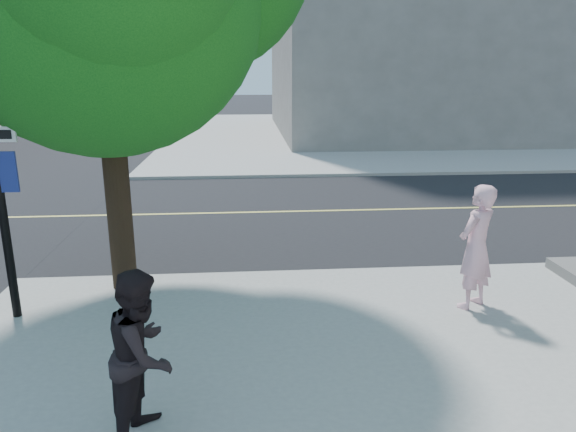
{
  "coord_description": "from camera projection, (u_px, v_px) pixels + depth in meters",
  "views": [
    {
      "loc": [
        2.97,
        -8.98,
        3.61
      ],
      "look_at": [
        3.65,
        -0.6,
        1.3
      ],
      "focal_mm": 33.44,
      "sensor_mm": 36.0,
      "label": 1
    }
  ],
  "objects": [
    {
      "name": "man_on_phone",
      "position": [
        476.0,
        247.0,
        7.93
      ],
      "size": [
        0.82,
        0.77,
        1.89
      ],
      "primitive_type": "imported",
      "rotation": [
        0.0,
        0.0,
        3.76
      ],
      "color": "#ECADC1",
      "rests_on": "sidewalk_se"
    },
    {
      "name": "pedestrian",
      "position": [
        143.0,
        354.0,
        5.14
      ],
      "size": [
        0.77,
        0.92,
        1.71
      ],
      "primitive_type": "imported",
      "rotation": [
        0.0,
        0.0,
        1.41
      ],
      "color": "black",
      "rests_on": "sidewalk_se"
    },
    {
      "name": "road_ew",
      "position": [
        130.0,
        215.0,
        13.68
      ],
      "size": [
        140.0,
        9.0,
        0.01
      ],
      "primitive_type": "cube",
      "color": "black",
      "rests_on": "ground"
    },
    {
      "name": "sidewalk_ne",
      "position": [
        426.0,
        132.0,
        31.05
      ],
      "size": [
        29.0,
        25.0,
        0.12
      ],
      "primitive_type": "cube",
      "color": "#9A9A96",
      "rests_on": "ground"
    },
    {
      "name": "ground",
      "position": [
        77.0,
        283.0,
        9.36
      ],
      "size": [
        140.0,
        140.0,
        0.0
      ],
      "primitive_type": "plane",
      "color": "black",
      "rests_on": "ground"
    },
    {
      "name": "filler_ne",
      "position": [
        441.0,
        3.0,
        29.7
      ],
      "size": [
        18.0,
        16.0,
        14.0
      ],
      "primitive_type": "cube",
      "color": "slate",
      "rests_on": "sidewalk_ne"
    }
  ]
}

